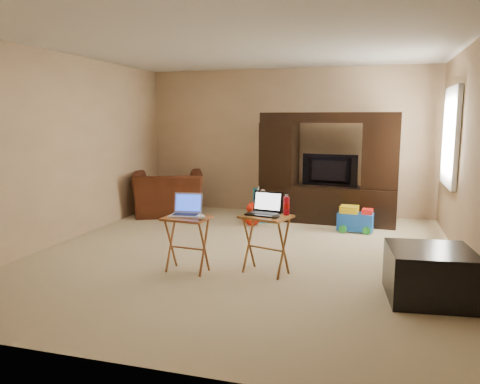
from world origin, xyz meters
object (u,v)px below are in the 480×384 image
(push_toy, at_px, (355,219))
(water_bottle, at_px, (286,206))
(laptop_right, at_px, (263,204))
(mouse_right, at_px, (276,216))
(mouse_left, at_px, (201,217))
(tray_table_left, at_px, (187,244))
(entertainment_center, at_px, (328,168))
(child_rocker, at_px, (263,205))
(plush_toy, at_px, (252,214))
(ottoman, at_px, (430,274))
(tray_table_right, at_px, (266,245))
(laptop_left, at_px, (185,205))
(recliner, at_px, (168,194))
(television, at_px, (328,171))

(push_toy, relative_size, water_bottle, 2.65)
(laptop_right, relative_size, mouse_right, 2.58)
(water_bottle, bearing_deg, mouse_right, -109.29)
(laptop_right, height_order, mouse_left, laptop_right)
(push_toy, bearing_deg, tray_table_left, -120.19)
(entertainment_center, bearing_deg, mouse_right, -91.69)
(child_rocker, bearing_deg, plush_toy, -118.33)
(ottoman, relative_size, laptop_right, 2.22)
(tray_table_right, distance_m, water_bottle, 0.47)
(tray_table_left, height_order, laptop_right, laptop_right)
(child_rocker, relative_size, tray_table_right, 0.84)
(laptop_left, bearing_deg, mouse_right, -4.60)
(entertainment_center, distance_m, recliner, 2.74)
(entertainment_center, height_order, tray_table_right, entertainment_center)
(ottoman, distance_m, mouse_right, 1.54)
(mouse_left, bearing_deg, mouse_right, 9.65)
(television, height_order, tray_table_left, television)
(television, bearing_deg, tray_table_right, 91.67)
(recliner, xyz_separation_m, laptop_right, (2.27, -2.53, 0.38))
(plush_toy, relative_size, push_toy, 0.71)
(laptop_left, distance_m, mouse_left, 0.26)
(ottoman, distance_m, tray_table_right, 1.63)
(recliner, bearing_deg, mouse_left, 96.88)
(ottoman, height_order, mouse_right, mouse_right)
(ottoman, relative_size, tray_table_left, 1.22)
(entertainment_center, distance_m, television, 0.06)
(recliner, xyz_separation_m, laptop_left, (1.45, -2.70, 0.35))
(water_bottle, bearing_deg, ottoman, -14.95)
(entertainment_center, relative_size, ottoman, 2.89)
(ottoman, bearing_deg, recliner, 143.98)
(entertainment_center, height_order, television, entertainment_center)
(recliner, relative_size, push_toy, 2.22)
(push_toy, bearing_deg, laptop_right, -107.16)
(laptop_left, relative_size, mouse_left, 2.58)
(entertainment_center, height_order, recliner, entertainment_center)
(child_rocker, bearing_deg, water_bottle, -87.39)
(ottoman, relative_size, water_bottle, 3.78)
(television, relative_size, water_bottle, 4.54)
(recliner, bearing_deg, laptop_left, 94.31)
(television, height_order, tray_table_right, television)
(tray_table_left, bearing_deg, laptop_right, 19.60)
(mouse_left, bearing_deg, tray_table_right, 21.45)
(mouse_right, bearing_deg, entertainment_center, 85.15)
(television, relative_size, mouse_right, 6.88)
(plush_toy, xyz_separation_m, tray_table_right, (0.72, -2.16, 0.13))
(entertainment_center, xyz_separation_m, child_rocker, (-1.01, -0.22, -0.60))
(recliner, xyz_separation_m, tray_table_right, (2.31, -2.55, -0.06))
(recliner, distance_m, tray_table_right, 3.44)
(water_bottle, bearing_deg, mouse_left, -158.47)
(mouse_left, bearing_deg, recliner, 120.83)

